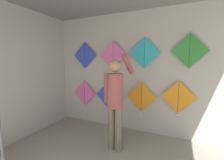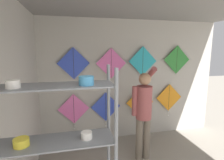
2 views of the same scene
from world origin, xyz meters
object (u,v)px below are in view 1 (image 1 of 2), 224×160
(kite_4, at_px, (85,55))
(kite_5, at_px, (113,55))
(shopkeeper, at_px, (115,97))
(kite_7, at_px, (190,51))
(kite_1, at_px, (108,97))
(kite_6, at_px, (144,53))
(kite_0, at_px, (85,94))
(kite_2, at_px, (141,98))
(kite_3, at_px, (178,98))

(kite_4, relative_size, kite_5, 1.00)
(shopkeeper, distance_m, kite_7, 1.73)
(kite_1, bearing_deg, kite_6, 0.04)
(kite_0, xyz_separation_m, kite_1, (0.73, 0.00, -0.00))
(kite_1, bearing_deg, kite_5, 0.29)
(kite_2, xyz_separation_m, kite_6, (0.04, 0.00, 1.02))
(shopkeeper, bearing_deg, kite_6, 76.21)
(kite_4, bearing_deg, kite_7, 0.00)
(kite_1, distance_m, kite_4, 1.26)
(kite_0, bearing_deg, kite_5, 0.04)
(kite_3, xyz_separation_m, kite_6, (-0.73, 0.00, 0.94))
(kite_3, relative_size, kite_6, 1.20)
(kite_6, bearing_deg, shopkeeper, -110.50)
(kite_1, xyz_separation_m, kite_7, (1.78, 0.00, 1.10))
(kite_6, bearing_deg, kite_4, 180.00)
(kite_5, bearing_deg, kite_6, 0.00)
(shopkeeper, height_order, kite_4, kite_4)
(kite_3, height_order, kite_4, kite_4)
(kite_3, relative_size, kite_7, 1.20)
(kite_2, xyz_separation_m, kite_7, (0.93, 0.00, 1.04))
(kite_2, bearing_deg, kite_1, -179.99)
(kite_6, bearing_deg, kite_2, -179.40)
(kite_3, xyz_separation_m, kite_7, (0.16, 0.00, 0.96))
(kite_2, bearing_deg, kite_4, 179.98)
(kite_6, bearing_deg, kite_7, 0.00)
(kite_3, bearing_deg, kite_4, 179.99)
(shopkeeper, distance_m, kite_1, 1.07)
(kite_7, bearing_deg, kite_3, -179.83)
(kite_7, bearing_deg, kite_2, -179.97)
(kite_1, height_order, kite_4, kite_4)
(shopkeeper, distance_m, kite_3, 1.38)
(kite_3, bearing_deg, kite_2, 180.00)
(shopkeeper, height_order, kite_7, kite_7)
(kite_4, bearing_deg, kite_3, -0.01)
(kite_5, height_order, kite_6, kite_6)
(kite_2, bearing_deg, kite_6, 0.60)
(shopkeeper, xyz_separation_m, kite_1, (-0.56, 0.88, -0.24))
(shopkeeper, height_order, kite_0, shopkeeper)
(shopkeeper, relative_size, kite_1, 2.02)
(kite_2, height_order, kite_4, kite_4)
(shopkeeper, height_order, kite_5, kite_5)
(kite_2, distance_m, kite_6, 1.02)
(kite_0, xyz_separation_m, kite_5, (0.86, 0.00, 1.03))
(shopkeeper, distance_m, kite_0, 1.57)
(kite_6, bearing_deg, kite_3, -0.04)
(shopkeeper, height_order, kite_6, kite_6)
(kite_0, relative_size, kite_3, 1.08)
(kite_6, bearing_deg, kite_1, -179.96)
(shopkeeper, height_order, kite_3, shopkeeper)
(kite_3, distance_m, kite_5, 1.74)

